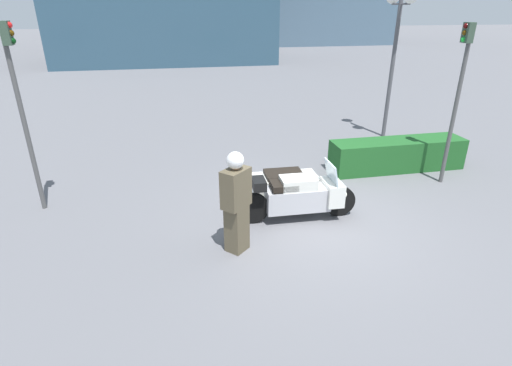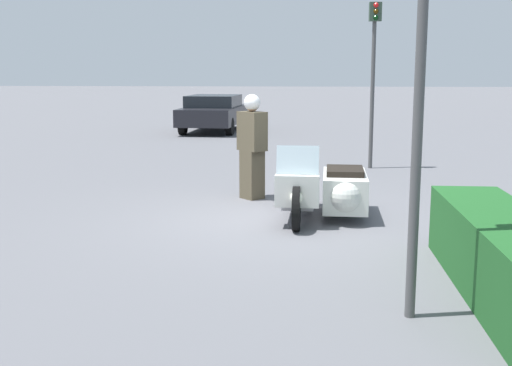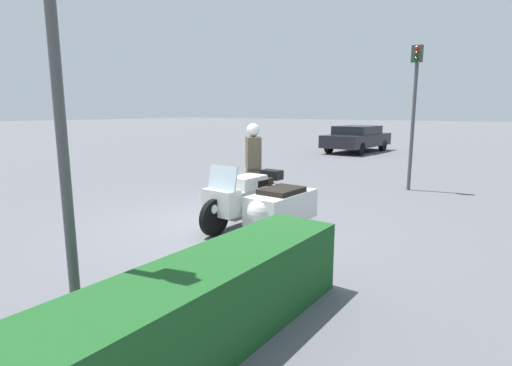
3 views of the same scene
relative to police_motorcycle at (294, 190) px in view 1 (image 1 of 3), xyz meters
name	(u,v)px [view 1 (image 1 of 3)]	position (x,y,z in m)	size (l,w,h in m)	color
ground_plane	(319,224)	(0.31, -0.65, -0.46)	(160.00, 160.00, 0.00)	slate
police_motorcycle	(294,190)	(0.00, 0.00, 0.00)	(2.36, 1.34, 1.14)	black
officer_rider	(236,200)	(-1.37, -1.18, 0.48)	(0.55, 0.54, 1.77)	brown
hedge_bush_curbside	(397,155)	(3.22, 1.67, -0.07)	(3.42, 0.78, 0.77)	#1E5623
twin_lamp_post	(398,20)	(4.32, 4.37, 3.01)	(0.40, 1.36, 4.30)	#4C4C51
traffic_light_near	(459,83)	(3.83, 0.70, 1.86)	(0.22, 0.28, 3.54)	#4C4C4C
traffic_light_far	(19,94)	(-5.01, 1.16, 1.90)	(0.23, 0.27, 3.61)	#4C4C4C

